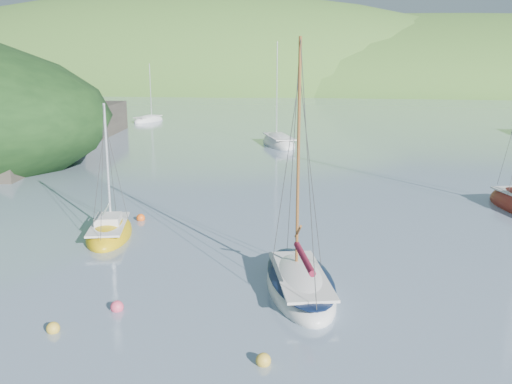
% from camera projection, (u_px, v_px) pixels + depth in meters
% --- Properties ---
extents(ground, '(700.00, 700.00, 0.00)m').
position_uv_depth(ground, '(242.00, 330.00, 18.77)').
color(ground, gray).
rests_on(ground, ground).
extents(shoreline_hills, '(690.00, 135.00, 56.00)m').
position_uv_depth(shoreline_hills, '(330.00, 86.00, 185.22)').
color(shoreline_hills, '#376426').
rests_on(shoreline_hills, ground).
extents(daysailer_white, '(4.27, 7.06, 10.20)m').
position_uv_depth(daysailer_white, '(300.00, 285.00, 21.89)').
color(daysailer_white, silver).
rests_on(daysailer_white, ground).
extents(sailboat_yellow, '(3.69, 5.84, 7.23)m').
position_uv_depth(sailboat_yellow, '(109.00, 233.00, 28.69)').
color(sailboat_yellow, '#C49C0B').
rests_on(sailboat_yellow, ground).
extents(distant_sloop_a, '(5.67, 8.42, 11.36)m').
position_uv_depth(distant_sloop_a, '(279.00, 143.00, 59.05)').
color(distant_sloop_a, silver).
rests_on(distant_sloop_a, ground).
extents(distant_sloop_c, '(3.61, 6.51, 8.80)m').
position_uv_depth(distant_sloop_c, '(149.00, 120.00, 81.19)').
color(distant_sloop_c, silver).
rests_on(distant_sloop_c, ground).
extents(mooring_buoys, '(23.36, 14.14, 0.48)m').
position_uv_depth(mooring_buoys, '(247.00, 277.00, 22.98)').
color(mooring_buoys, gold).
rests_on(mooring_buoys, ground).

